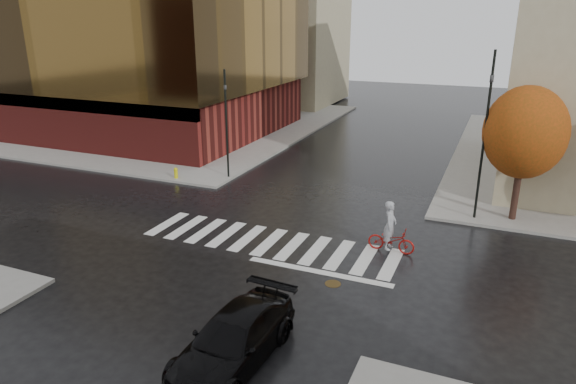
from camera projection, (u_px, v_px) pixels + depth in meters
name	position (u px, v px, depth m)	size (l,w,h in m)	color
ground	(265.00, 246.00, 22.59)	(120.00, 120.00, 0.00)	black
sidewalk_nw	(160.00, 122.00, 48.58)	(30.00, 30.00, 0.15)	gray
crosswalk	(269.00, 242.00, 23.02)	(12.00, 3.00, 0.01)	silver
office_glass	(120.00, 32.00, 43.65)	(27.00, 19.00, 16.00)	maroon
building_nw_far	(276.00, 10.00, 57.37)	(14.00, 12.00, 20.00)	tan
tree_ne_a	(525.00, 133.00, 23.89)	(3.80, 3.80, 6.50)	black
sedan	(234.00, 339.00, 14.88)	(2.07, 5.09, 1.48)	black
cyclist	(391.00, 235.00, 21.87)	(2.03, 0.80, 2.28)	#A0120E
traffic_light_nw	(226.00, 119.00, 30.67)	(0.18, 0.16, 6.52)	black
traffic_light_ne	(486.00, 124.00, 23.93)	(0.19, 0.22, 8.05)	black
fire_hydrant	(176.00, 172.00, 31.43)	(0.24, 0.24, 0.68)	#D0C50C
manhole	(333.00, 284.00, 19.44)	(0.62, 0.62, 0.01)	#4C3A1B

